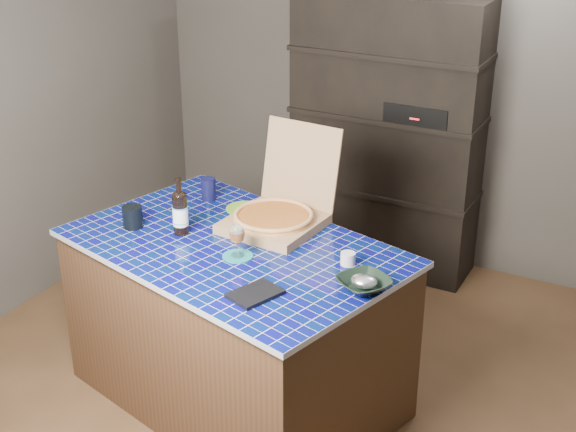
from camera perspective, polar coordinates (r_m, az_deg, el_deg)
The scene contains 14 objects.
room at distance 3.79m, azimuth -1.23°, elevation 4.13°, with size 3.50×3.50×3.50m.
shelving_unit at distance 5.21m, azimuth 7.06°, elevation 5.70°, with size 1.20×0.41×1.80m.
kitchen_island at distance 4.02m, azimuth -3.70°, elevation -7.61°, with size 1.79×1.38×0.87m.
pizza_box at distance 3.96m, azimuth -0.82°, elevation 0.14°, with size 0.47×0.55×0.47m.
mead_bottle at distance 3.90m, azimuth -7.68°, elevation 0.29°, with size 0.08×0.08×0.29m.
teal_trivet at distance 3.70m, azimuth -3.60°, elevation -2.87°, with size 0.14×0.14×0.01m, color #17757B.
wine_glass at distance 3.65m, azimuth -3.64°, elevation -1.31°, with size 0.07×0.07×0.16m.
tumbler at distance 4.03m, azimuth -10.99°, elevation -0.05°, with size 0.10×0.10×0.11m, color black.
dvd_case at distance 3.38m, azimuth -2.35°, elevation -5.55°, with size 0.15×0.21×0.02m, color black.
bowl at distance 3.43m, azimuth 5.41°, elevation -4.83°, with size 0.22×0.22×0.05m, color black.
foil_contents at distance 3.42m, azimuth 5.42°, elevation -4.63°, with size 0.12×0.10×0.05m, color silver.
white_jar at distance 3.62m, azimuth 4.29°, elevation -3.05°, with size 0.07×0.07×0.06m, color silver.
navy_cup at distance 4.29m, azimuth -5.67°, elevation 1.93°, with size 0.08×0.08×0.12m, color black.
green_trivet at distance 4.18m, azimuth -3.14°, elevation 0.54°, with size 0.19×0.19×0.01m, color #67A523.
Camera 1 is at (1.73, -3.10, 2.57)m, focal length 50.00 mm.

